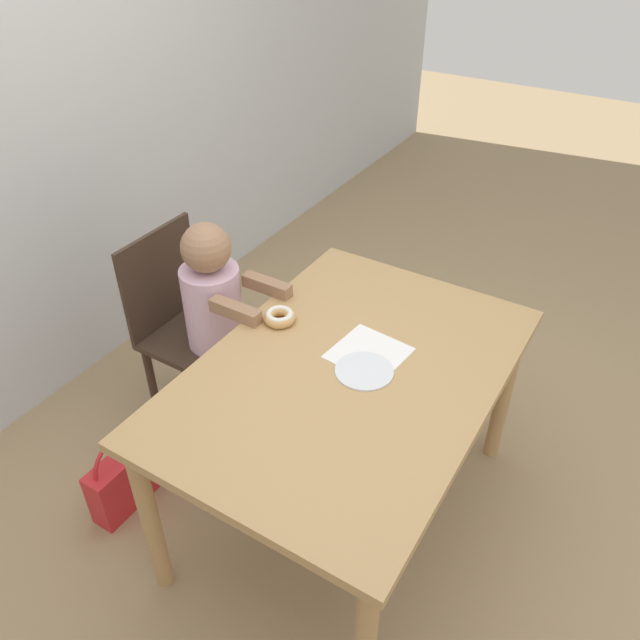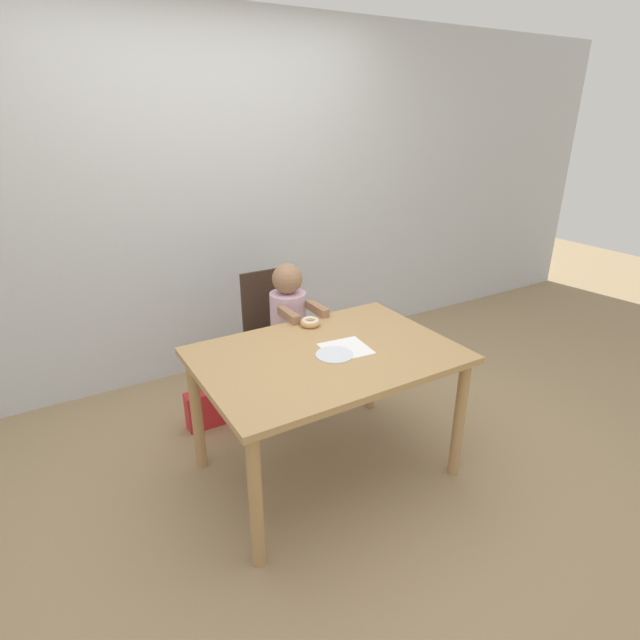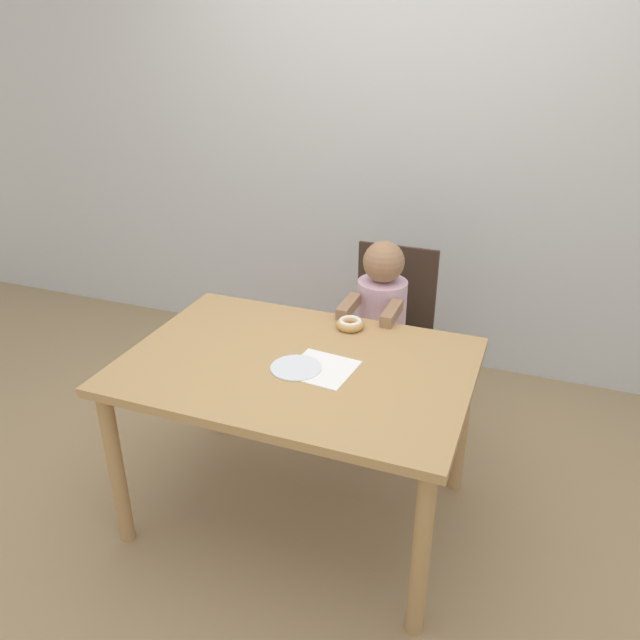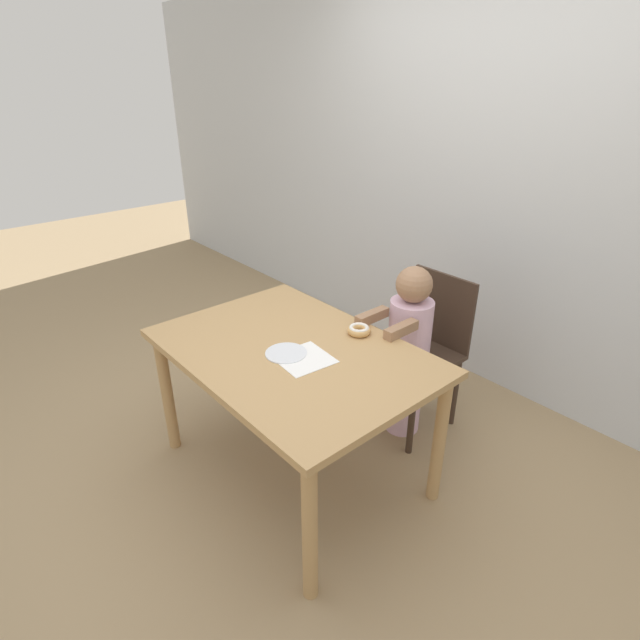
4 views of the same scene
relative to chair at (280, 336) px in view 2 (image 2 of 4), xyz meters
name	(u,v)px [view 2 (image 2 of 4)]	position (x,y,z in m)	size (l,w,h in m)	color
ground_plane	(326,468)	(-0.14, -0.81, -0.47)	(12.00, 12.00, 0.00)	#997F5B
wall_back	(214,203)	(-0.14, 0.72, 0.78)	(8.00, 0.05, 2.50)	silver
dining_table	(327,368)	(-0.14, -0.81, 0.17)	(1.29, 0.90, 0.72)	tan
chair	(280,336)	(0.00, 0.00, 0.00)	(0.40, 0.45, 0.89)	#38281E
child_figure	(289,336)	(0.00, -0.13, 0.05)	(0.24, 0.41, 1.00)	silver
donut	(310,322)	(-0.04, -0.47, 0.28)	(0.11, 0.11, 0.04)	tan
napkin	(346,349)	(-0.03, -0.83, 0.26)	(0.25, 0.25, 0.00)	white
handbag	(209,406)	(-0.55, -0.07, -0.33)	(0.29, 0.10, 0.36)	red
plate	(334,355)	(-0.12, -0.86, 0.26)	(0.19, 0.19, 0.01)	silver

